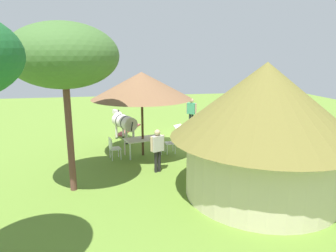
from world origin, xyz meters
TOP-DOWN VIEW (x-y plane):
  - ground_plane at (0.00, 0.00)m, footprint 36.00×36.00m
  - thatched_hut at (-1.18, 5.84)m, footprint 5.50×5.50m
  - shade_umbrella at (1.96, 1.51)m, footprint 4.12×4.12m
  - patio_dining_table at (1.96, 1.51)m, footprint 1.67×1.20m
  - patio_chair_near_lawn at (3.21, 1.80)m, footprint 0.51×0.52m
  - patio_chair_west_end at (0.68, 1.43)m, footprint 0.45×0.46m
  - guest_beside_umbrella at (1.63, 3.50)m, footprint 0.54×0.35m
  - standing_watcher at (-1.28, -2.69)m, footprint 0.51×0.48m
  - striped_lounge_chair at (-0.32, -0.78)m, footprint 0.87×0.95m
  - zebra_nearest_camera at (-2.33, 0.68)m, footprint 1.56×1.88m
  - zebra_by_umbrella at (2.65, -0.94)m, footprint 1.22×2.11m
  - acacia_tree_right_background at (4.49, 4.50)m, footprint 3.19×3.19m
  - brick_patio_kerb at (2.30, -3.00)m, footprint 1.57×2.67m

SIDE VIEW (x-z plane):
  - ground_plane at x=0.00m, z-range 0.00..0.00m
  - brick_patio_kerb at x=2.30m, z-range 0.00..0.08m
  - striped_lounge_chair at x=-0.32m, z-range -0.07..0.59m
  - patio_chair_near_lawn at x=3.21m, z-range 0.07..0.97m
  - patio_chair_west_end at x=0.68m, z-range 0.07..0.97m
  - patio_dining_table at x=1.96m, z-range 0.29..1.03m
  - zebra_by_umbrella at x=2.65m, z-range 0.21..1.69m
  - guest_beside_umbrella at x=1.63m, z-range 0.16..1.77m
  - zebra_nearest_camera at x=-2.33m, z-range 0.22..1.72m
  - standing_watcher at x=-1.28m, z-range 0.18..1.96m
  - thatched_hut at x=-1.18m, z-range 0.20..4.21m
  - shade_umbrella at x=1.96m, z-range 1.22..4.75m
  - acacia_tree_right_background at x=4.49m, z-range 1.59..6.73m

